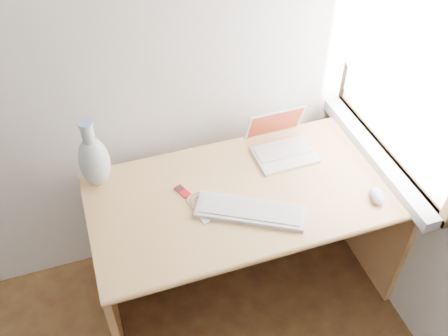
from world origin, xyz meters
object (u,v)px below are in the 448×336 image
object	(u,v)px
vase	(94,160)
desk	(241,209)
external_keyboard	(250,211)
laptop	(282,144)

from	to	relation	value
vase	desk	bearing A→B (deg)	-15.75
desk	vase	xyz separation A→B (m)	(-0.64, 0.18, 0.37)
desk	external_keyboard	xyz separation A→B (m)	(-0.04, -0.22, 0.24)
desk	external_keyboard	world-z (taller)	external_keyboard
desk	laptop	world-z (taller)	laptop
desk	external_keyboard	distance (m)	0.32
external_keyboard	vase	world-z (taller)	vase
laptop	vase	size ratio (longest dim) A/B	0.84
external_keyboard	vase	size ratio (longest dim) A/B	1.36
laptop	vase	world-z (taller)	vase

